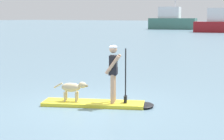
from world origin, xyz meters
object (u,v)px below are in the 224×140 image
Objects in this scene: person_paddler at (114,70)px; dog at (73,88)px; paddleboard at (101,104)px; moored_boat_starboard at (172,21)px.

dog is at bearing -155.45° from person_paddler.
dog is (-0.75, -0.34, 0.44)m from paddleboard.
person_paddler is at bearing -68.21° from moored_boat_starboard.
dog is at bearing -69.27° from moored_boat_starboard.
moored_boat_starboard reaches higher than person_paddler.
moored_boat_starboard reaches higher than dog.
paddleboard is 1.96× the size of person_paddler.
person_paddler is 1.32m from dog.
person_paddler reaches higher than dog.
dog reaches higher than paddleboard.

